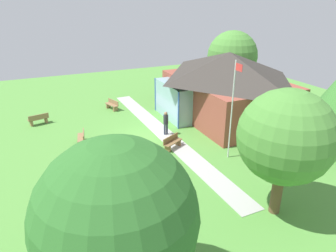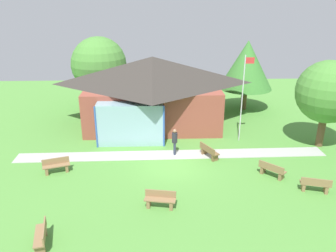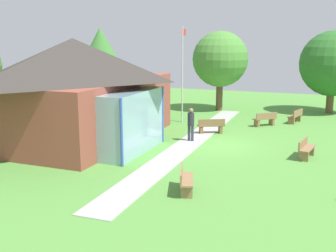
# 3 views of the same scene
# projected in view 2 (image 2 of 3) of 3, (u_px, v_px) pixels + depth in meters

# --- Properties ---
(ground_plane) EXTENTS (44.00, 44.00, 0.00)m
(ground_plane) POSITION_uv_depth(u_px,v_px,m) (173.00, 165.00, 20.25)
(ground_plane) COLOR #54933D
(pavilion) EXTENTS (10.91, 8.74, 5.24)m
(pavilion) POSITION_uv_depth(u_px,v_px,m) (152.00, 90.00, 26.06)
(pavilion) COLOR brown
(pavilion) RESTS_ON ground_plane
(footpath) EXTENTS (19.60, 1.58, 0.03)m
(footpath) POSITION_uv_depth(u_px,v_px,m) (172.00, 155.00, 21.57)
(footpath) COLOR #ADADA8
(footpath) RESTS_ON ground_plane
(flagpole) EXTENTS (0.64, 0.08, 5.95)m
(flagpole) POSITION_uv_depth(u_px,v_px,m) (243.00, 95.00, 22.59)
(flagpole) COLOR silver
(flagpole) RESTS_ON ground_plane
(bench_front_center) EXTENTS (1.55, 0.69, 0.84)m
(bench_front_center) POSITION_uv_depth(u_px,v_px,m) (160.00, 200.00, 16.14)
(bench_front_center) COLOR olive
(bench_front_center) RESTS_ON ground_plane
(bench_mid_right) EXTENTS (1.37, 1.37, 0.84)m
(bench_mid_right) POSITION_uv_depth(u_px,v_px,m) (272.00, 170.00, 18.88)
(bench_mid_right) COLOR olive
(bench_mid_right) RESTS_ON ground_plane
(bench_front_left) EXTENTS (0.77, 1.56, 0.84)m
(bench_front_left) POSITION_uv_depth(u_px,v_px,m) (42.00, 236.00, 13.71)
(bench_front_left) COLOR olive
(bench_front_left) RESTS_ON ground_plane
(bench_mid_left) EXTENTS (1.56, 0.89, 0.84)m
(bench_mid_left) POSITION_uv_depth(u_px,v_px,m) (56.00, 166.00, 19.33)
(bench_mid_left) COLOR olive
(bench_mid_left) RESTS_ON ground_plane
(bench_lawn_far_right) EXTENTS (1.56, 0.83, 0.84)m
(bench_lawn_far_right) POSITION_uv_depth(u_px,v_px,m) (315.00, 185.00, 17.40)
(bench_lawn_far_right) COLOR olive
(bench_lawn_far_right) RESTS_ON ground_plane
(bench_rear_near_path) EXTENTS (1.08, 1.53, 0.84)m
(bench_rear_near_path) POSITION_uv_depth(u_px,v_px,m) (209.00, 152.00, 21.11)
(bench_rear_near_path) COLOR brown
(bench_rear_near_path) RESTS_ON ground_plane
(visitor_on_path) EXTENTS (0.34, 0.34, 1.74)m
(visitor_on_path) POSITION_uv_depth(u_px,v_px,m) (175.00, 140.00, 21.27)
(visitor_on_path) COLOR #2D3347
(visitor_on_path) RESTS_ON ground_plane
(tree_east_hedge) EXTENTS (4.04, 4.04, 5.78)m
(tree_east_hedge) POSITION_uv_depth(u_px,v_px,m) (328.00, 92.00, 21.58)
(tree_east_hedge) COLOR brown
(tree_east_hedge) RESTS_ON ground_plane
(tree_behind_pavilion_left) EXTENTS (4.72, 4.72, 6.33)m
(tree_behind_pavilion_left) POSITION_uv_depth(u_px,v_px,m) (99.00, 65.00, 28.98)
(tree_behind_pavilion_left) COLOR brown
(tree_behind_pavilion_left) RESTS_ON ground_plane
(tree_behind_pavilion_right) EXTENTS (4.56, 4.56, 6.02)m
(tree_behind_pavilion_right) POSITION_uv_depth(u_px,v_px,m) (247.00, 65.00, 28.93)
(tree_behind_pavilion_right) COLOR brown
(tree_behind_pavilion_right) RESTS_ON ground_plane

